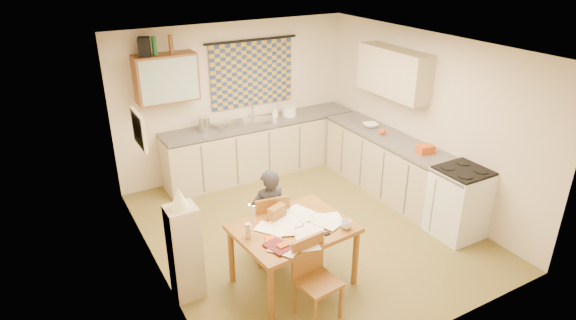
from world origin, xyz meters
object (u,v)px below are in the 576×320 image
chair_far (269,238)px  person (269,216)px  counter_right (398,170)px  shelf_stand (185,252)px  dining_table (293,255)px  stove (459,202)px  counter_back (261,147)px

chair_far → person: (0.00, -0.01, 0.32)m
counter_right → shelf_stand: (-3.54, -0.60, 0.10)m
dining_table → chair_far: 0.58m
person → counter_right: bearing=-162.2°
stove → shelf_stand: 3.59m
stove → chair_far: stove is taller
counter_back → counter_right: 2.31m
counter_back → dining_table: bearing=-109.8°
counter_right → stove: (-0.00, -1.19, 0.02)m
counter_back → person: size_ratio=2.73×
shelf_stand → counter_back: bearing=48.7°
counter_back → stove: stove is taller
counter_right → dining_table: counter_right is taller
counter_right → stove: stove is taller
person → shelf_stand: person is taller
shelf_stand → dining_table: bearing=-19.7°
counter_right → person: 2.48m
chair_far → person: size_ratio=0.76×
counter_right → counter_back: bearing=127.3°
counter_back → person: 2.51m
counter_right → shelf_stand: bearing=-170.4°
stove → shelf_stand: (-3.54, 0.59, 0.08)m
counter_back → chair_far: size_ratio=3.58×
stove → person: person is taller
counter_right → chair_far: bearing=-170.0°
counter_right → shelf_stand: shelf_stand is taller
chair_far → shelf_stand: 1.15m
counter_right → chair_far: chair_far is taller
counter_right → person: size_ratio=2.44×
counter_back → person: person is taller
stove → person: 2.55m
stove → shelf_stand: shelf_stand is taller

